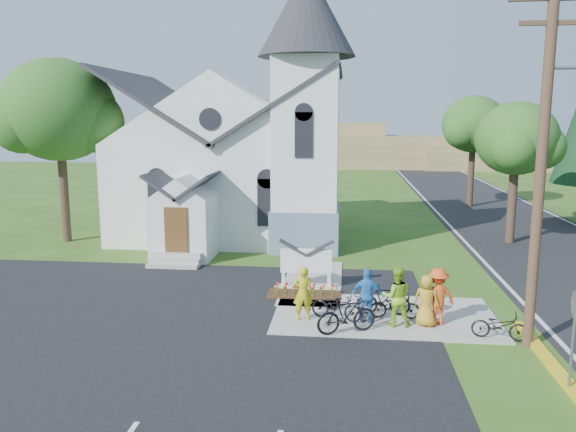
# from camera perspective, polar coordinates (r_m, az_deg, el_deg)

# --- Properties ---
(ground) EXTENTS (120.00, 120.00, 0.00)m
(ground) POSITION_cam_1_polar(r_m,az_deg,el_deg) (17.95, 4.97, -10.46)
(ground) COLOR #2F5117
(ground) RESTS_ON ground
(parking_lot) EXTENTS (20.00, 16.00, 0.02)m
(parking_lot) POSITION_cam_1_polar(r_m,az_deg,el_deg) (17.63, -19.04, -11.33)
(parking_lot) COLOR black
(parking_lot) RESTS_ON ground
(road) EXTENTS (8.00, 90.00, 0.02)m
(road) POSITION_cam_1_polar(r_m,az_deg,el_deg) (33.87, 22.66, -1.45)
(road) COLOR black
(road) RESTS_ON ground
(sidewalk) EXTENTS (7.00, 4.00, 0.05)m
(sidewalk) POSITION_cam_1_polar(r_m,az_deg,el_deg) (18.45, 9.74, -9.91)
(sidewalk) COLOR #9C988D
(sidewalk) RESTS_ON ground
(church) EXTENTS (12.35, 12.00, 13.00)m
(church) POSITION_cam_1_polar(r_m,az_deg,el_deg) (29.88, -5.06, 7.98)
(church) COLOR white
(church) RESTS_ON ground
(church_sign) EXTENTS (2.20, 0.40, 1.70)m
(church_sign) POSITION_cam_1_polar(r_m,az_deg,el_deg) (20.74, 1.86, -4.64)
(church_sign) COLOR #9C988D
(church_sign) RESTS_ON ground
(flower_bed) EXTENTS (2.60, 1.10, 0.07)m
(flower_bed) POSITION_cam_1_polar(r_m,az_deg,el_deg) (20.16, 1.66, -8.01)
(flower_bed) COLOR #3A210F
(flower_bed) RESTS_ON ground
(utility_pole) EXTENTS (3.45, 0.28, 10.00)m
(utility_pole) POSITION_cam_1_polar(r_m,az_deg,el_deg) (16.18, 24.63, 6.06)
(utility_pole) COLOR #483024
(utility_pole) RESTS_ON ground
(tree_lot_corner) EXTENTS (5.60, 5.60, 9.15)m
(tree_lot_corner) POSITION_cam_1_polar(r_m,az_deg,el_deg) (30.37, -22.29, 9.89)
(tree_lot_corner) COLOR #38281F
(tree_lot_corner) RESTS_ON ground
(tree_road_near) EXTENTS (4.00, 4.00, 7.05)m
(tree_road_near) POSITION_cam_1_polar(r_m,az_deg,el_deg) (30.01, 22.18, 7.22)
(tree_road_near) COLOR #38281F
(tree_road_near) RESTS_ON ground
(tree_road_mid) EXTENTS (4.40, 4.40, 7.80)m
(tree_road_mid) POSITION_cam_1_polar(r_m,az_deg,el_deg) (41.76, 18.35, 8.80)
(tree_road_mid) COLOR #38281F
(tree_road_mid) RESTS_ON ground
(distant_hills) EXTENTS (61.00, 10.00, 5.60)m
(distant_hills) POSITION_cam_1_polar(r_m,az_deg,el_deg) (73.34, 8.50, 6.63)
(distant_hills) COLOR olive
(distant_hills) RESTS_ON ground
(cyclist_0) EXTENTS (0.69, 0.53, 1.71)m
(cyclist_0) POSITION_cam_1_polar(r_m,az_deg,el_deg) (17.49, 1.53, -7.84)
(cyclist_0) COLOR gold
(cyclist_0) RESTS_ON sidewalk
(bike_0) EXTENTS (1.75, 1.12, 0.87)m
(bike_0) POSITION_cam_1_polar(r_m,az_deg,el_deg) (17.69, 4.94, -9.11)
(bike_0) COLOR black
(bike_0) RESTS_ON sidewalk
(cyclist_1) EXTENTS (0.92, 0.74, 1.81)m
(cyclist_1) POSITION_cam_1_polar(r_m,az_deg,el_deg) (17.33, 10.95, -8.03)
(cyclist_1) COLOR #8EC024
(cyclist_1) RESTS_ON sidewalk
(bike_1) EXTENTS (1.89, 1.20, 1.10)m
(bike_1) POSITION_cam_1_polar(r_m,az_deg,el_deg) (16.61, 5.96, -9.98)
(bike_1) COLOR black
(bike_1) RESTS_ON sidewalk
(cyclist_2) EXTENTS (1.00, 0.44, 1.69)m
(cyclist_2) POSITION_cam_1_polar(r_m,az_deg,el_deg) (17.44, 8.04, -8.03)
(cyclist_2) COLOR #2A7DD2
(cyclist_2) RESTS_ON sidewalk
(bike_2) EXTENTS (1.54, 0.54, 0.81)m
(bike_2) POSITION_cam_1_polar(r_m,az_deg,el_deg) (18.05, 10.79, -8.96)
(bike_2) COLOR black
(bike_2) RESTS_ON sidewalk
(cyclist_3) EXTENTS (1.30, 1.01, 1.76)m
(cyclist_3) POSITION_cam_1_polar(r_m,az_deg,el_deg) (17.67, 14.95, -7.91)
(cyclist_3) COLOR #E34C19
(cyclist_3) RESTS_ON sidewalk
(bike_3) EXTENTS (1.68, 0.51, 1.01)m
(bike_3) POSITION_cam_1_polar(r_m,az_deg,el_deg) (18.25, 9.72, -8.38)
(bike_3) COLOR black
(bike_3) RESTS_ON sidewalk
(cyclist_4) EXTENTS (0.91, 0.75, 1.59)m
(cyclist_4) POSITION_cam_1_polar(r_m,az_deg,el_deg) (17.51, 13.88, -8.33)
(cyclist_4) COLOR #B49121
(cyclist_4) RESTS_ON sidewalk
(bike_4) EXTENTS (1.61, 0.85, 0.81)m
(bike_4) POSITION_cam_1_polar(r_m,az_deg,el_deg) (17.23, 20.71, -10.37)
(bike_4) COLOR black
(bike_4) RESTS_ON sidewalk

